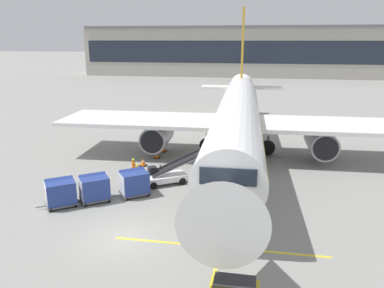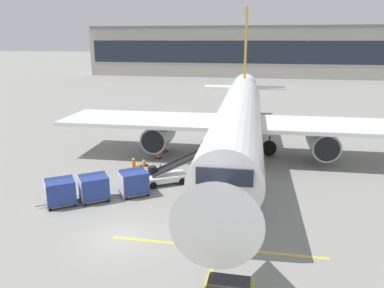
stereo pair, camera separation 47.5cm
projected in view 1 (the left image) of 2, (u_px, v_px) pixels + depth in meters
name	position (u px, v px, depth m)	size (l,w,h in m)	color
ground_plane	(122.00, 238.00, 21.78)	(600.00, 600.00, 0.00)	gray
parked_airplane	(238.00, 118.00, 35.88)	(34.52, 45.06, 15.12)	white
belt_loader	(168.00, 173.00, 29.90)	(5.30, 3.98, 2.56)	silver
baggage_cart_lead	(134.00, 182.00, 27.53)	(2.68, 2.47, 1.91)	#515156
baggage_cart_second	(94.00, 188.00, 26.55)	(2.68, 2.47, 1.91)	#515156
baggage_cart_third	(61.00, 192.00, 25.76)	(2.68, 2.47, 1.91)	#515156
ground_crew_by_loader	(133.00, 167.00, 30.79)	(0.41, 0.50, 1.74)	black
ground_crew_by_carts	(136.00, 184.00, 27.16)	(0.44, 0.44, 1.74)	#333847
ground_crew_marshaller	(137.00, 173.00, 29.37)	(0.36, 0.54, 1.74)	#514C42
safety_cone_engine_keepout	(163.00, 148.00, 38.38)	(0.64, 0.64, 0.72)	black
safety_cone_wingtip	(143.00, 162.00, 34.06)	(0.62, 0.62, 0.71)	black
safety_cone_nose_mark	(157.00, 155.00, 36.25)	(0.55, 0.55, 0.63)	black
apron_guidance_line_lead_in	(237.00, 159.00, 36.17)	(0.20, 110.00, 0.01)	yellow
apron_guidance_line_stop_bar	(219.00, 247.00, 20.82)	(12.00, 0.20, 0.01)	yellow
terminal_building	(238.00, 51.00, 116.26)	(93.31, 17.54, 14.76)	#A8A399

